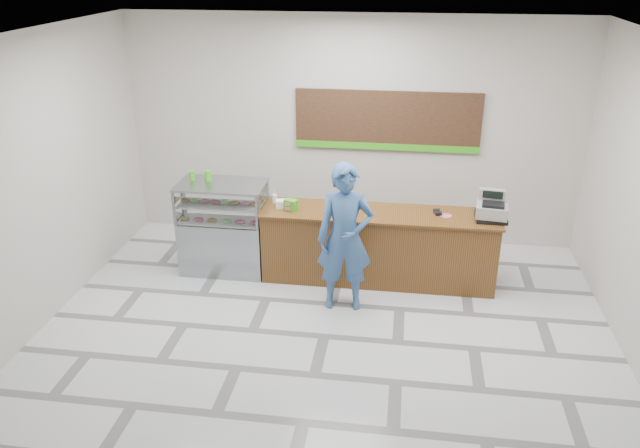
# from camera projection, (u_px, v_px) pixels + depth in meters

# --- Properties ---
(floor) EXTENTS (7.00, 7.00, 0.00)m
(floor) POSITION_uv_depth(u_px,v_px,m) (324.00, 336.00, 7.58)
(floor) COLOR silver
(floor) RESTS_ON ground
(back_wall) EXTENTS (7.00, 0.00, 7.00)m
(back_wall) POSITION_uv_depth(u_px,v_px,m) (351.00, 131.00, 9.60)
(back_wall) COLOR beige
(back_wall) RESTS_ON floor
(ceiling) EXTENTS (7.00, 7.00, 0.00)m
(ceiling) POSITION_uv_depth(u_px,v_px,m) (325.00, 39.00, 6.18)
(ceiling) COLOR silver
(ceiling) RESTS_ON back_wall
(sales_counter) EXTENTS (3.26, 0.76, 1.03)m
(sales_counter) POSITION_uv_depth(u_px,v_px,m) (378.00, 246.00, 8.71)
(sales_counter) COLOR brown
(sales_counter) RESTS_ON floor
(display_case) EXTENTS (1.22, 0.72, 1.33)m
(display_case) POSITION_uv_depth(u_px,v_px,m) (224.00, 227.00, 8.93)
(display_case) COLOR gray
(display_case) RESTS_ON floor
(menu_board) EXTENTS (2.80, 0.06, 0.90)m
(menu_board) POSITION_uv_depth(u_px,v_px,m) (387.00, 122.00, 9.42)
(menu_board) COLOR black
(menu_board) RESTS_ON back_wall
(cash_register) EXTENTS (0.45, 0.47, 0.38)m
(cash_register) POSITION_uv_depth(u_px,v_px,m) (492.00, 209.00, 8.24)
(cash_register) COLOR black
(cash_register) RESTS_ON sales_counter
(card_terminal) EXTENTS (0.12, 0.18, 0.04)m
(card_terminal) POSITION_uv_depth(u_px,v_px,m) (437.00, 212.00, 8.45)
(card_terminal) COLOR black
(card_terminal) RESTS_ON sales_counter
(serving_tray) EXTENTS (0.35, 0.28, 0.02)m
(serving_tray) POSITION_uv_depth(u_px,v_px,m) (344.00, 211.00, 8.51)
(serving_tray) COLOR #63D114
(serving_tray) RESTS_ON sales_counter
(napkin_box) EXTENTS (0.14, 0.14, 0.11)m
(napkin_box) POSITION_uv_depth(u_px,v_px,m) (281.00, 204.00, 8.64)
(napkin_box) COLOR white
(napkin_box) RESTS_ON sales_counter
(straw_cup) EXTENTS (0.08, 0.08, 0.11)m
(straw_cup) POSITION_uv_depth(u_px,v_px,m) (274.00, 198.00, 8.82)
(straw_cup) COLOR silver
(straw_cup) RESTS_ON sales_counter
(promo_box) EXTENTS (0.20, 0.17, 0.15)m
(promo_box) POSITION_uv_depth(u_px,v_px,m) (291.00, 205.00, 8.55)
(promo_box) COLOR green
(promo_box) RESTS_ON sales_counter
(donut_decal) EXTENTS (0.16, 0.16, 0.00)m
(donut_decal) POSITION_uv_depth(u_px,v_px,m) (446.00, 216.00, 8.39)
(donut_decal) COLOR #CE5A82
(donut_decal) RESTS_ON sales_counter
(green_cup_left) EXTENTS (0.08, 0.08, 0.13)m
(green_cup_left) POSITION_uv_depth(u_px,v_px,m) (192.00, 175.00, 8.79)
(green_cup_left) COLOR green
(green_cup_left) RESTS_ON display_case
(green_cup_right) EXTENTS (0.09, 0.09, 0.15)m
(green_cup_right) POSITION_uv_depth(u_px,v_px,m) (208.00, 176.00, 8.76)
(green_cup_right) COLOR green
(green_cup_right) RESTS_ON display_case
(customer) EXTENTS (0.76, 0.55, 1.95)m
(customer) POSITION_uv_depth(u_px,v_px,m) (345.00, 238.00, 7.87)
(customer) COLOR #345A90
(customer) RESTS_ON floor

